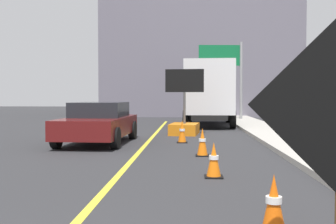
# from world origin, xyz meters

# --- Properties ---
(lane_center_stripe) EXTENTS (0.14, 36.00, 0.01)m
(lane_center_stripe) POSITION_xyz_m (0.00, 6.00, 0.00)
(lane_center_stripe) COLOR yellow
(lane_center_stripe) RESTS_ON ground
(arrow_board_trailer) EXTENTS (1.60, 1.91, 2.70)m
(arrow_board_trailer) POSITION_xyz_m (1.23, 15.28, 0.48)
(arrow_board_trailer) COLOR orange
(arrow_board_trailer) RESTS_ON ground
(box_truck) EXTENTS (2.82, 7.09, 3.32)m
(box_truck) POSITION_xyz_m (2.49, 20.49, 1.80)
(box_truck) COLOR black
(box_truck) RESTS_ON ground
(pickup_car) EXTENTS (2.19, 4.53, 1.38)m
(pickup_car) POSITION_xyz_m (-1.63, 11.86, 0.70)
(pickup_car) COLOR #591414
(pickup_car) RESTS_ON ground
(highway_guide_sign) EXTENTS (2.79, 0.31, 5.00)m
(highway_guide_sign) POSITION_xyz_m (3.93, 24.66, 3.42)
(highway_guide_sign) COLOR gray
(highway_guide_sign) RESTS_ON ground
(far_building_block) EXTENTS (15.31, 8.84, 9.85)m
(far_building_block) POSITION_xyz_m (2.28, 33.51, 4.92)
(far_building_block) COLOR slate
(far_building_block) RESTS_ON ground
(traffic_cone_near_sign) EXTENTS (0.36, 0.36, 0.69)m
(traffic_cone_near_sign) POSITION_xyz_m (2.40, 2.75, 0.34)
(traffic_cone_near_sign) COLOR black
(traffic_cone_near_sign) RESTS_ON ground
(traffic_cone_mid_lane) EXTENTS (0.36, 0.36, 0.69)m
(traffic_cone_mid_lane) POSITION_xyz_m (1.90, 6.07, 0.34)
(traffic_cone_mid_lane) COLOR black
(traffic_cone_mid_lane) RESTS_ON ground
(traffic_cone_far_lane) EXTENTS (0.36, 0.36, 0.75)m
(traffic_cone_far_lane) POSITION_xyz_m (1.77, 9.01, 0.37)
(traffic_cone_far_lane) COLOR black
(traffic_cone_far_lane) RESTS_ON ground
(traffic_cone_curbside) EXTENTS (0.36, 0.36, 0.77)m
(traffic_cone_curbside) POSITION_xyz_m (1.18, 12.15, 0.38)
(traffic_cone_curbside) COLOR black
(traffic_cone_curbside) RESTS_ON ground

